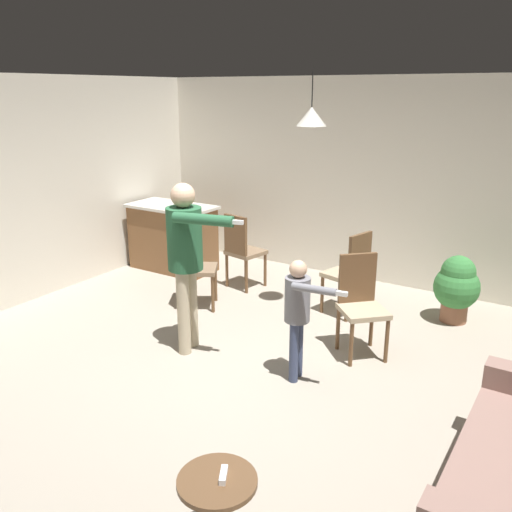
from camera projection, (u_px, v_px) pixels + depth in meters
name	position (u px, v px, depth m)	size (l,w,h in m)	color
ground	(230.00, 374.00, 4.95)	(7.68, 7.68, 0.00)	#9E9384
wall_back	(366.00, 181.00, 7.14)	(6.40, 0.10, 2.70)	silver
wall_left	(1.00, 196.00, 6.18)	(0.10, 6.40, 2.70)	silver
kitchen_counter	(173.00, 237.00, 7.74)	(1.26, 0.66, 0.95)	brown
side_table_by_couch	(218.00, 508.00, 2.93)	(0.44, 0.44, 0.52)	brown
person_adult	(186.00, 250.00, 5.13)	(0.87, 0.48, 1.70)	tan
person_child	(298.00, 307.00, 4.68)	(0.60, 0.33, 1.13)	#384260
dining_chair_by_counter	(350.00, 270.00, 6.11)	(0.51, 0.51, 1.00)	brown
dining_chair_near_wall	(242.00, 248.00, 6.96)	(0.49, 0.49, 1.00)	brown
dining_chair_centre_back	(361.00, 301.00, 5.22)	(0.59, 0.59, 1.00)	brown
dining_chair_spare	(192.00, 263.00, 6.35)	(0.58, 0.58, 1.00)	brown
potted_plant_by_wall	(457.00, 286.00, 5.98)	(0.50, 0.50, 0.77)	brown
spare_remote_on_table	(223.00, 475.00, 2.88)	(0.04, 0.13, 0.04)	white
ceiling_light_pendant	(312.00, 116.00, 5.65)	(0.32, 0.32, 0.55)	silver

